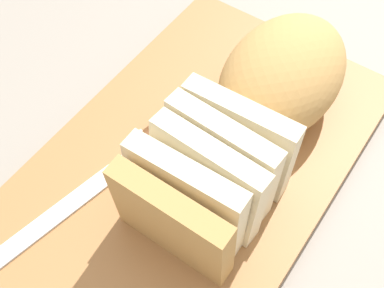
% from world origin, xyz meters
% --- Properties ---
extents(ground_plane, '(3.00, 3.00, 0.00)m').
position_xyz_m(ground_plane, '(0.00, 0.00, 0.00)').
color(ground_plane, gray).
extents(cutting_board, '(0.46, 0.30, 0.02)m').
position_xyz_m(cutting_board, '(0.00, 0.00, 0.01)').
color(cutting_board, '#9E6B3D').
rests_on(cutting_board, ground_plane).
extents(bread_loaf, '(0.31, 0.13, 0.10)m').
position_xyz_m(bread_loaf, '(-0.06, 0.04, 0.07)').
color(bread_loaf, tan).
rests_on(bread_loaf, cutting_board).
extents(bread_knife, '(0.24, 0.08, 0.02)m').
position_xyz_m(bread_knife, '(0.02, -0.05, 0.03)').
color(bread_knife, silver).
rests_on(bread_knife, cutting_board).
extents(crumb_near_knife, '(0.01, 0.01, 0.01)m').
position_xyz_m(crumb_near_knife, '(0.02, 0.04, 0.03)').
color(crumb_near_knife, '#996633').
rests_on(crumb_near_knife, cutting_board).
extents(crumb_near_loaf, '(0.01, 0.01, 0.01)m').
position_xyz_m(crumb_near_loaf, '(0.06, 0.02, 0.03)').
color(crumb_near_loaf, '#996633').
rests_on(crumb_near_loaf, cutting_board).
extents(crumb_stray_left, '(0.00, 0.00, 0.00)m').
position_xyz_m(crumb_stray_left, '(-0.02, 0.03, 0.03)').
color(crumb_stray_left, '#996633').
rests_on(crumb_stray_left, cutting_board).
extents(crumb_stray_right, '(0.01, 0.01, 0.01)m').
position_xyz_m(crumb_stray_right, '(0.01, -0.04, 0.03)').
color(crumb_stray_right, '#996633').
rests_on(crumb_stray_right, cutting_board).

